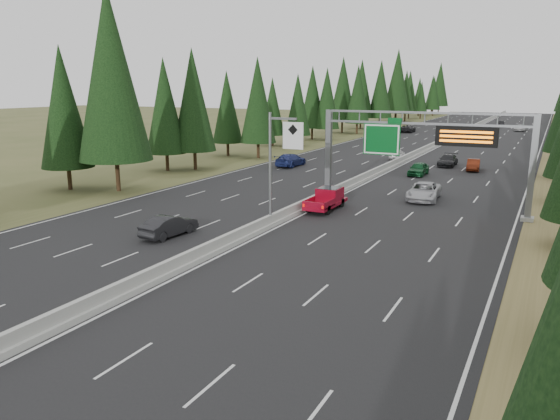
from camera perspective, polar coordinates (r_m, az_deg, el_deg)
The scene contains 18 objects.
road at distance 90.42m, azimuth 15.54°, elevation 6.19°, with size 32.00×260.00×0.08m, color black.
shoulder_right at distance 88.71m, azimuth 26.90°, elevation 5.14°, with size 3.60×260.00×0.06m, color olive.
shoulder_left at distance 95.47m, azimuth 4.96°, elevation 6.93°, with size 3.60×260.00×0.06m, color #434C23.
median_barrier at distance 90.38m, azimuth 15.55°, elevation 6.42°, with size 0.70×260.00×0.85m.
sign_gantry at distance 44.13m, azimuth 15.51°, elevation 6.46°, with size 16.75×0.98×7.80m.
hov_sign_pole at distance 37.55m, azimuth -0.27°, elevation 5.04°, with size 2.80×0.50×8.00m.
tree_row_left at distance 82.56m, azimuth -1.66°, elevation 12.25°, with size 11.93×241.87×18.94m.
silver_minivan at distance 49.22m, azimuth 14.80°, elevation 1.90°, with size 2.50×5.43×1.51m, color #AFAFB4.
red_pickup at distance 44.24m, azimuth 5.02°, elevation 1.31°, with size 1.85×5.18×1.69m.
car_ahead_green at distance 62.71m, azimuth 14.26°, elevation 4.19°, with size 1.71×4.25×1.45m, color #114C24.
car_ahead_dkred at distance 68.14m, azimuth 19.55°, elevation 4.46°, with size 1.41×4.04×1.33m, color #5E1E0D.
car_ahead_dkgrey at distance 71.08m, azimuth 17.13°, elevation 4.99°, with size 1.97×4.85×1.41m, color black.
car_ahead_white at distance 132.11m, azimuth 23.83°, elevation 7.87°, with size 2.36×5.12×1.42m, color #B7B7B7.
car_ahead_far at distance 144.38m, azimuth 22.07°, elevation 8.38°, with size 1.81×4.49×1.53m, color black.
car_onc_near at distance 36.88m, azimuth -11.52°, elevation -1.61°, with size 1.49×4.28×1.41m, color black.
car_onc_blue at distance 67.67m, azimuth 1.10°, elevation 5.26°, with size 2.21×5.45×1.58m, color navy.
car_onc_white at distance 75.89m, azimuth 12.14°, elevation 5.75°, with size 1.69×4.21×1.43m, color silver.
car_onc_far at distance 121.06m, azimuth 13.20°, elevation 8.31°, with size 2.72×5.89×1.64m, color black.
Camera 1 is at (17.49, -8.17, 9.85)m, focal length 35.00 mm.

